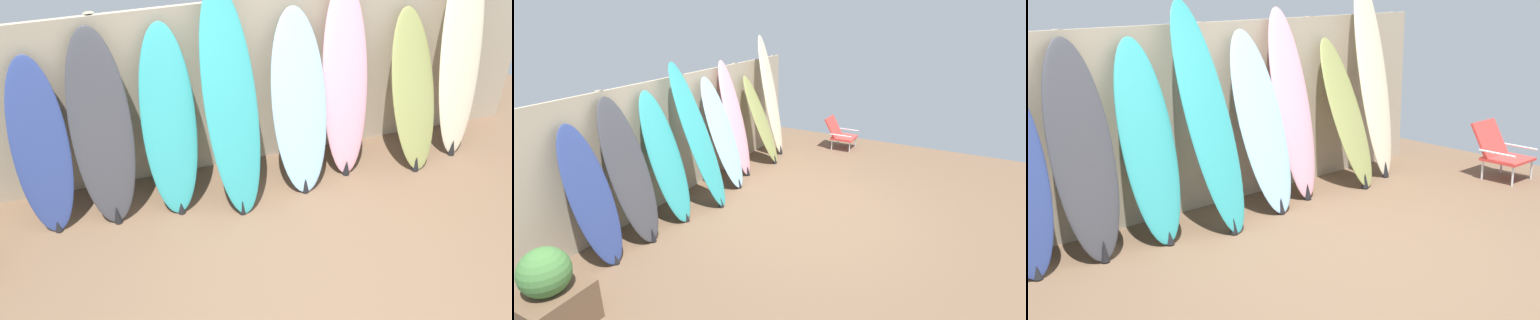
{
  "view_description": "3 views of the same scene",
  "coord_description": "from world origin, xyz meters",
  "views": [
    {
      "loc": [
        -1.39,
        -2.77,
        3.72
      ],
      "look_at": [
        -0.35,
        0.71,
        0.97
      ],
      "focal_mm": 40.0,
      "sensor_mm": 36.0,
      "label": 1
    },
    {
      "loc": [
        -4.57,
        -1.9,
        2.68
      ],
      "look_at": [
        -0.09,
        0.5,
        0.76
      ],
      "focal_mm": 28.0,
      "sensor_mm": 36.0,
      "label": 2
    },
    {
      "loc": [
        -4.08,
        -3.48,
        2.21
      ],
      "look_at": [
        -0.43,
        0.44,
        0.83
      ],
      "focal_mm": 50.0,
      "sensor_mm": 36.0,
      "label": 3
    }
  ],
  "objects": [
    {
      "name": "surfboard_teal_2",
      "position": [
        -0.91,
        1.61,
        0.86
      ],
      "size": [
        0.55,
        0.68,
        1.73
      ],
      "color": "teal",
      "rests_on": "ground"
    },
    {
      "name": "surfboard_teal_3",
      "position": [
        -0.35,
        1.5,
        1.01
      ],
      "size": [
        0.56,
        0.83,
        2.04
      ],
      "color": "teal",
      "rests_on": "ground"
    },
    {
      "name": "surfboard_skyblue_4",
      "position": [
        0.34,
        1.57,
        0.86
      ],
      "size": [
        0.56,
        0.67,
        1.74
      ],
      "color": "#8CB7D6",
      "rests_on": "ground"
    },
    {
      "name": "surfboard_pink_5",
      "position": [
        0.84,
        1.67,
        0.96
      ],
      "size": [
        0.5,
        0.57,
        1.93
      ],
      "color": "pink",
      "rests_on": "ground"
    },
    {
      "name": "surfboard_charcoal_1",
      "position": [
        -1.51,
        1.64,
        0.87
      ],
      "size": [
        0.57,
        0.65,
        1.77
      ],
      "color": "#38383D",
      "rests_on": "ground"
    },
    {
      "name": "ground",
      "position": [
        0.0,
        0.0,
        0.0
      ],
      "size": [
        7.68,
        7.68,
        0.0
      ],
      "primitive_type": "plane",
      "color": "brown"
    },
    {
      "name": "surfboard_cream_7",
      "position": [
        2.09,
        1.66,
        1.12
      ],
      "size": [
        0.54,
        0.57,
        2.26
      ],
      "color": "beige",
      "rests_on": "ground"
    },
    {
      "name": "beach_chair",
      "position": [
        3.02,
        0.56,
        0.32
      ],
      "size": [
        0.5,
        0.58,
        0.63
      ],
      "rotation": [
        0.0,
        0.0,
        -0.39
      ],
      "color": "silver",
      "rests_on": "ground"
    },
    {
      "name": "surfboard_olive_6",
      "position": [
        1.57,
        1.58,
        0.78
      ],
      "size": [
        0.58,
        0.74,
        1.59
      ],
      "color": "olive",
      "rests_on": "ground"
    },
    {
      "name": "fence_back",
      "position": [
        -0.0,
        2.01,
        0.9
      ],
      "size": [
        6.08,
        0.11,
        1.8
      ],
      "color": "tan",
      "rests_on": "ground"
    }
  ]
}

